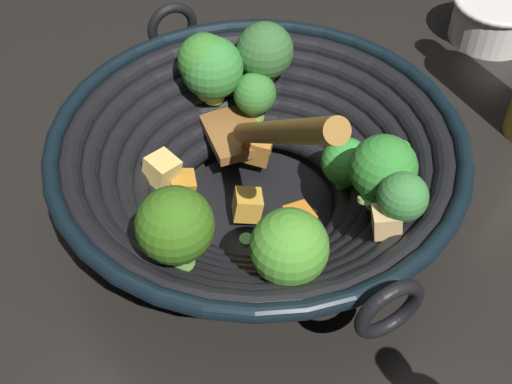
# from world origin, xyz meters

# --- Properties ---
(ground_plane) EXTENTS (4.00, 4.00, 0.00)m
(ground_plane) POSITION_xyz_m (0.00, 0.00, 0.00)
(ground_plane) COLOR black
(wok) EXTENTS (0.36, 0.36, 0.21)m
(wok) POSITION_xyz_m (0.00, -0.00, 0.07)
(wok) COLOR black
(wok) RESTS_ON ground
(prep_bowl) EXTENTS (0.11, 0.11, 0.05)m
(prep_bowl) POSITION_xyz_m (0.38, -0.15, 0.03)
(prep_bowl) COLOR silver
(prep_bowl) RESTS_ON ground
(garlic_bulb) EXTENTS (0.04, 0.04, 0.04)m
(garlic_bulb) POSITION_xyz_m (0.24, 0.03, 0.02)
(garlic_bulb) COLOR silver
(garlic_bulb) RESTS_ON ground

